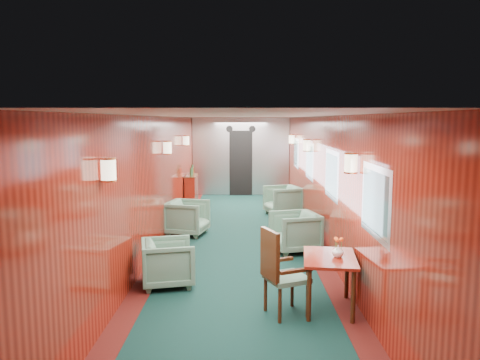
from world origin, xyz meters
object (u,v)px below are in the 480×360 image
(armchair_left_far, at_px, (188,218))
(armchair_right_near, at_px, (295,232))
(dining_table, at_px, (330,265))
(side_chair, at_px, (279,269))
(credenza, at_px, (191,190))
(armchair_right_far, at_px, (282,200))
(armchair_left_near, at_px, (168,263))

(armchair_left_far, bearing_deg, armchair_right_near, -106.86)
(dining_table, relative_size, side_chair, 0.91)
(credenza, height_order, armchair_right_far, credenza)
(armchair_right_far, bearing_deg, side_chair, -22.14)
(dining_table, bearing_deg, armchair_right_near, 100.19)
(armchair_left_near, height_order, armchair_right_far, armchair_right_far)
(dining_table, xyz_separation_m, armchair_left_near, (-2.12, 0.84, -0.24))
(dining_table, xyz_separation_m, armchair_right_near, (-0.14, 2.56, -0.21))
(armchair_left_near, bearing_deg, side_chair, -137.60)
(dining_table, xyz_separation_m, credenza, (-2.46, 7.02, -0.13))
(dining_table, relative_size, armchair_left_far, 1.25)
(armchair_left_far, relative_size, armchair_right_far, 0.98)
(armchair_left_near, bearing_deg, armchair_right_near, -61.80)
(side_chair, bearing_deg, dining_table, -6.35)
(side_chair, distance_m, armchair_right_near, 2.81)
(credenza, relative_size, armchair_right_near, 1.43)
(side_chair, xyz_separation_m, credenza, (-1.82, 7.21, -0.14))
(dining_table, distance_m, armchair_right_near, 2.58)
(dining_table, height_order, armchair_right_far, armchair_right_far)
(side_chair, bearing_deg, armchair_left_near, 121.72)
(dining_table, bearing_deg, armchair_left_near, 165.54)
(armchair_left_near, relative_size, armchair_right_far, 0.91)
(dining_table, height_order, credenza, credenza)
(dining_table, bearing_deg, credenza, 116.45)
(credenza, relative_size, armchair_left_near, 1.55)
(armchair_right_near, bearing_deg, dining_table, -11.91)
(dining_table, distance_m, side_chair, 0.66)
(side_chair, distance_m, armchair_right_far, 5.99)
(credenza, bearing_deg, armchair_left_near, -86.89)
(armchair_right_far, bearing_deg, dining_table, -16.02)
(armchair_left_far, distance_m, armchair_right_near, 2.38)
(side_chair, relative_size, armchair_right_near, 1.36)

